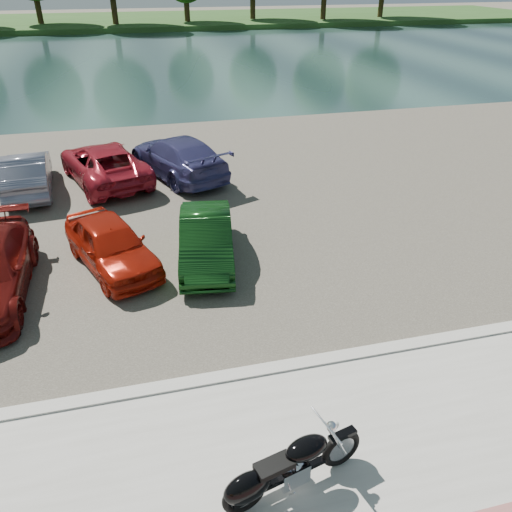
# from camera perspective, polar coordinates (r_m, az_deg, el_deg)

# --- Properties ---
(ground) EXTENTS (200.00, 200.00, 0.00)m
(ground) POSITION_cam_1_polar(r_m,az_deg,el_deg) (8.74, 8.14, -21.42)
(ground) COLOR #595447
(ground) RESTS_ON ground
(promenade) EXTENTS (60.00, 6.00, 0.10)m
(promenade) POSITION_cam_1_polar(r_m,az_deg,el_deg) (8.18, 10.95, -26.42)
(promenade) COLOR #A19E98
(promenade) RESTS_ON ground
(kerb) EXTENTS (60.00, 0.30, 0.14)m
(kerb) POSITION_cam_1_polar(r_m,az_deg,el_deg) (9.96, 3.97, -12.49)
(kerb) COLOR #A19E98
(kerb) RESTS_ON ground
(parking_lot) EXTENTS (60.00, 18.00, 0.04)m
(parking_lot) POSITION_cam_1_polar(r_m,az_deg,el_deg) (17.47, -4.91, 7.25)
(parking_lot) COLOR #423E35
(parking_lot) RESTS_ON ground
(river) EXTENTS (120.00, 40.00, 0.00)m
(river) POSITION_cam_1_polar(r_m,az_deg,el_deg) (45.50, -11.46, 21.10)
(river) COLOR #1A2F2F
(river) RESTS_ON ground
(far_bank) EXTENTS (120.00, 24.00, 0.60)m
(far_bank) POSITION_cam_1_polar(r_m,az_deg,el_deg) (77.23, -13.26, 24.71)
(far_bank) COLOR #234518
(far_bank) RESTS_ON ground
(motorcycle) EXTENTS (2.29, 0.92, 1.05)m
(motorcycle) POSITION_cam_1_polar(r_m,az_deg,el_deg) (7.78, 2.96, -23.31)
(motorcycle) COLOR black
(motorcycle) RESTS_ON promenade
(car_4) EXTENTS (2.78, 4.02, 1.27)m
(car_4) POSITION_cam_1_polar(r_m,az_deg,el_deg) (13.23, -16.24, 1.29)
(car_4) COLOR #A51A0B
(car_4) RESTS_ON parking_lot
(car_5) EXTENTS (1.85, 3.94, 1.25)m
(car_5) POSITION_cam_1_polar(r_m,az_deg,el_deg) (13.03, -5.71, 1.93)
(car_5) COLOR #0E3410
(car_5) RESTS_ON parking_lot
(car_9) EXTENTS (1.83, 4.21, 1.35)m
(car_9) POSITION_cam_1_polar(r_m,az_deg,el_deg) (18.88, -24.70, 8.61)
(car_9) COLOR slate
(car_9) RESTS_ON parking_lot
(car_10) EXTENTS (3.65, 5.36, 1.36)m
(car_10) POSITION_cam_1_polar(r_m,az_deg,el_deg) (18.86, -16.97, 10.09)
(car_10) COLOR maroon
(car_10) RESTS_ON parking_lot
(car_11) EXTENTS (3.73, 5.39, 1.45)m
(car_11) POSITION_cam_1_polar(r_m,az_deg,el_deg) (18.85, -8.92, 11.17)
(car_11) COLOR navy
(car_11) RESTS_ON parking_lot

